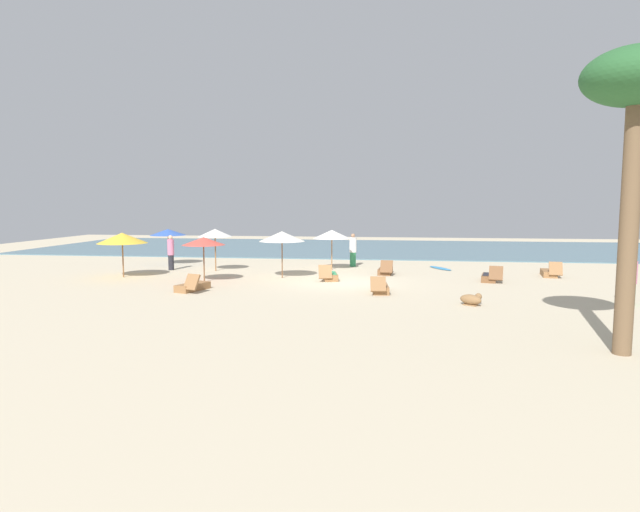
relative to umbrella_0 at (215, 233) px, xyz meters
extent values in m
plane|color=beige|center=(6.70, -2.95, -1.92)|extent=(60.00, 60.00, 0.00)
cube|color=slate|center=(6.70, 14.05, -1.89)|extent=(48.00, 16.00, 0.06)
cylinder|color=brown|center=(0.00, 0.00, -0.88)|extent=(0.06, 0.06, 2.07)
cone|color=white|center=(0.00, 0.00, 0.01)|extent=(1.72, 1.72, 0.39)
cylinder|color=brown|center=(3.82, -1.95, -0.87)|extent=(0.05, 0.05, 2.08)
cone|color=silver|center=(3.82, -1.95, -0.01)|extent=(2.08, 2.08, 0.45)
cylinder|color=brown|center=(-3.47, 2.27, -0.95)|extent=(0.04, 0.04, 1.93)
cone|color=#3359B2|center=(-3.47, 2.27, -0.11)|extent=(1.95, 1.95, 0.35)
cylinder|color=brown|center=(-3.49, -2.71, -0.91)|extent=(0.06, 0.06, 2.00)
cone|color=gold|center=(-3.49, -2.71, -0.10)|extent=(2.24, 2.24, 0.48)
cylinder|color=olive|center=(5.73, 1.30, -0.92)|extent=(0.06, 0.06, 1.99)
cone|color=white|center=(5.73, 1.30, -0.10)|extent=(1.93, 1.93, 0.44)
cylinder|color=brown|center=(0.71, -3.60, -0.97)|extent=(0.06, 0.06, 1.90)
cone|color=#D84C3F|center=(0.71, -3.60, -0.14)|extent=(1.84, 1.84, 0.34)
cube|color=brown|center=(13.03, -1.63, -1.78)|extent=(0.91, 1.59, 0.28)
cube|color=brown|center=(13.18, -2.31, -1.48)|extent=(0.64, 0.51, 0.59)
cube|color=#26262D|center=(13.03, -1.63, -1.62)|extent=(0.73, 1.14, 0.03)
cube|color=brown|center=(8.47, 0.07, -1.78)|extent=(0.73, 1.55, 0.28)
cube|color=brown|center=(8.53, -0.62, -1.48)|extent=(0.60, 0.46, 0.58)
cube|color=olive|center=(6.05, -2.16, -1.78)|extent=(0.88, 1.59, 0.28)
cube|color=olive|center=(5.91, -2.85, -1.48)|extent=(0.64, 0.52, 0.58)
cube|color=#338C59|center=(6.05, -2.16, -1.62)|extent=(0.71, 1.13, 0.03)
cube|color=olive|center=(8.34, -5.24, -1.78)|extent=(0.72, 1.55, 0.28)
cube|color=olive|center=(8.28, -5.94, -1.50)|extent=(0.61, 0.53, 0.53)
cube|color=olive|center=(16.06, 0.30, -1.78)|extent=(0.82, 1.57, 0.28)
cube|color=olive|center=(16.16, -0.40, -1.47)|extent=(0.62, 0.45, 0.60)
cube|color=olive|center=(1.04, -5.82, -1.78)|extent=(1.06, 1.61, 0.28)
cube|color=olive|center=(1.27, -6.48, -1.48)|extent=(0.67, 0.56, 0.59)
cylinder|color=#338C59|center=(6.71, 2.80, -1.53)|extent=(0.41, 0.41, 0.77)
cylinder|color=white|center=(6.71, 2.80, -0.75)|extent=(0.49, 0.49, 0.80)
sphere|color=#A37556|center=(6.71, 2.80, -0.25)|extent=(0.22, 0.22, 0.22)
cylinder|color=#26262D|center=(-2.37, 0.06, -1.53)|extent=(0.38, 0.38, 0.77)
cylinder|color=#D17299|center=(-2.37, 0.06, -0.75)|extent=(0.45, 0.45, 0.80)
sphere|color=beige|center=(-2.37, 0.06, -0.25)|extent=(0.22, 0.22, 0.22)
cylinder|color=#338C59|center=(16.76, -6.59, -1.56)|extent=(0.43, 0.43, 0.72)
cylinder|color=#D17299|center=(16.76, -6.59, -0.82)|extent=(0.50, 0.50, 0.75)
sphere|color=beige|center=(16.76, -6.59, -0.35)|extent=(0.20, 0.20, 0.20)
cylinder|color=brown|center=(13.98, -12.88, 0.96)|extent=(0.40, 0.40, 5.75)
ellipsoid|color=#285B2D|center=(13.98, -12.88, 4.24)|extent=(2.33, 2.33, 1.28)
cube|color=olive|center=(11.40, -7.46, -1.90)|extent=(0.51, 0.46, 0.04)
ellipsoid|color=olive|center=(11.40, -7.46, -1.72)|extent=(0.81, 0.71, 0.34)
sphere|color=olive|center=(11.68, -7.27, -1.65)|extent=(0.24, 0.24, 0.24)
ellipsoid|color=#338CCC|center=(11.28, 2.40, -1.88)|extent=(1.26, 1.85, 0.07)
camera|label=1|loc=(8.74, -25.48, 1.53)|focal=29.75mm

